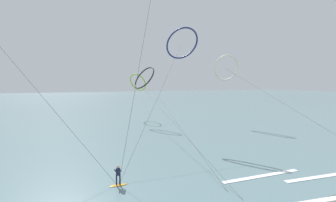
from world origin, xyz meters
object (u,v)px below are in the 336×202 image
Objects in this scene: kite_ivory at (226,68)px; kite_lime at (138,82)px; kite_charcoal at (144,78)px; surfer_amber at (118,177)px; kite_navy at (182,43)px.

kite_ivory reaches higher than kite_lime.
kite_ivory is (15.68, -5.42, 2.02)m from kite_charcoal.
surfer_amber is 0.05× the size of kite_charcoal.
kite_ivory is at bearing 78.26° from kite_navy.
surfer_amber is 0.04× the size of kite_lime.
kite_ivory is at bearing -167.63° from kite_lime.
kite_navy is 0.50× the size of kite_charcoal.
kite_lime is (-15.44, 12.67, -2.96)m from kite_ivory.
surfer_amber is at bearing -37.41° from kite_charcoal.
kite_navy is 0.40× the size of kite_lime.
kite_lime is at bearing -159.45° from kite_ivory.
kite_charcoal reaches higher than surfer_amber.
kite_navy is 0.60× the size of kite_ivory.
kite_charcoal reaches higher than kite_lime.
kite_lime is (-2.55, 19.81, -6.09)m from kite_navy.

